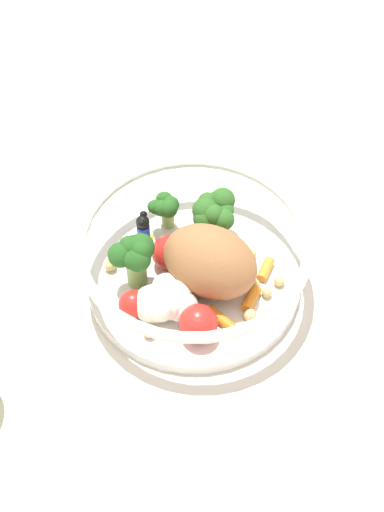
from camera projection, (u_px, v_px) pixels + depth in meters
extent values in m
plane|color=silver|center=(209.00, 271.00, 0.62)|extent=(2.40, 2.40, 0.00)
cylinder|color=white|center=(192.00, 276.00, 0.61)|extent=(0.19, 0.19, 0.01)
torus|color=white|center=(192.00, 239.00, 0.57)|extent=(0.20, 0.20, 0.01)
ellipsoid|color=#9E663D|center=(210.00, 262.00, 0.57)|extent=(0.09, 0.10, 0.06)
cylinder|color=#8EB766|center=(164.00, 220.00, 0.63)|extent=(0.01, 0.01, 0.02)
sphere|color=#23561E|center=(170.00, 204.00, 0.62)|extent=(0.01, 0.01, 0.01)
sphere|color=#23561E|center=(166.00, 199.00, 0.62)|extent=(0.02, 0.02, 0.02)
sphere|color=#23561E|center=(160.00, 201.00, 0.62)|extent=(0.01, 0.01, 0.01)
sphere|color=#23561E|center=(154.00, 207.00, 0.62)|extent=(0.01, 0.01, 0.01)
sphere|color=#23561E|center=(156.00, 207.00, 0.61)|extent=(0.01, 0.01, 0.01)
sphere|color=#23561E|center=(161.00, 208.00, 0.61)|extent=(0.02, 0.02, 0.02)
sphere|color=#23561E|center=(168.00, 209.00, 0.61)|extent=(0.02, 0.02, 0.02)
sphere|color=#23561E|center=(171.00, 204.00, 0.61)|extent=(0.02, 0.02, 0.02)
cylinder|color=#7FAD5B|center=(137.00, 272.00, 0.59)|extent=(0.02, 0.02, 0.03)
sphere|color=#23561E|center=(140.00, 248.00, 0.57)|extent=(0.02, 0.02, 0.02)
sphere|color=#23561E|center=(133.00, 245.00, 0.57)|extent=(0.02, 0.02, 0.02)
sphere|color=#23561E|center=(130.00, 247.00, 0.57)|extent=(0.02, 0.02, 0.02)
sphere|color=#23561E|center=(121.00, 255.00, 0.57)|extent=(0.02, 0.02, 0.02)
sphere|color=#23561E|center=(132.00, 259.00, 0.56)|extent=(0.02, 0.02, 0.02)
sphere|color=#23561E|center=(138.00, 259.00, 0.56)|extent=(0.02, 0.02, 0.02)
sphere|color=#23561E|center=(141.00, 251.00, 0.56)|extent=(0.02, 0.02, 0.02)
cylinder|color=#7FAD5B|center=(213.00, 229.00, 0.62)|extent=(0.01, 0.01, 0.02)
sphere|color=#2D6023|center=(223.00, 200.00, 0.61)|extent=(0.02, 0.02, 0.02)
sphere|color=#2D6023|center=(215.00, 201.00, 0.61)|extent=(0.02, 0.02, 0.02)
sphere|color=#2D6023|center=(207.00, 202.00, 0.60)|extent=(0.02, 0.02, 0.02)
sphere|color=#2D6023|center=(206.00, 210.00, 0.60)|extent=(0.02, 0.02, 0.02)
sphere|color=#2D6023|center=(205.00, 219.00, 0.60)|extent=(0.02, 0.02, 0.02)
sphere|color=#2D6023|center=(213.00, 215.00, 0.60)|extent=(0.02, 0.02, 0.02)
sphere|color=#2D6023|center=(223.00, 219.00, 0.60)|extent=(0.02, 0.02, 0.02)
sphere|color=#2D6023|center=(224.00, 211.00, 0.60)|extent=(0.02, 0.02, 0.02)
sphere|color=white|center=(177.00, 295.00, 0.57)|extent=(0.03, 0.03, 0.03)
sphere|color=white|center=(167.00, 288.00, 0.57)|extent=(0.03, 0.03, 0.03)
sphere|color=white|center=(165.00, 300.00, 0.57)|extent=(0.02, 0.02, 0.02)
sphere|color=white|center=(153.00, 304.00, 0.57)|extent=(0.03, 0.03, 0.03)
sphere|color=white|center=(161.00, 308.00, 0.56)|extent=(0.02, 0.02, 0.02)
sphere|color=white|center=(170.00, 305.00, 0.56)|extent=(0.03, 0.03, 0.03)
sphere|color=white|center=(182.00, 306.00, 0.57)|extent=(0.03, 0.03, 0.03)
cube|color=yellow|center=(144.00, 239.00, 0.63)|extent=(0.02, 0.02, 0.00)
cylinder|color=#1933B2|center=(144.00, 232.00, 0.62)|extent=(0.02, 0.02, 0.02)
sphere|color=black|center=(143.00, 222.00, 0.61)|extent=(0.01, 0.01, 0.01)
sphere|color=black|center=(143.00, 214.00, 0.61)|extent=(0.01, 0.01, 0.01)
sphere|color=black|center=(141.00, 223.00, 0.60)|extent=(0.01, 0.01, 0.01)
cylinder|color=orange|center=(266.00, 269.00, 0.60)|extent=(0.03, 0.02, 0.01)
cylinder|color=orange|center=(251.00, 299.00, 0.58)|extent=(0.03, 0.02, 0.01)
cylinder|color=orange|center=(222.00, 320.00, 0.57)|extent=(0.01, 0.03, 0.01)
sphere|color=red|center=(169.00, 252.00, 0.60)|extent=(0.03, 0.03, 0.03)
sphere|color=red|center=(133.00, 304.00, 0.57)|extent=(0.03, 0.03, 0.03)
sphere|color=red|center=(198.00, 323.00, 0.55)|extent=(0.03, 0.03, 0.03)
sphere|color=tan|center=(110.00, 265.00, 0.60)|extent=(0.01, 0.01, 0.01)
sphere|color=#D1B775|center=(279.00, 281.00, 0.59)|extent=(0.01, 0.01, 0.01)
sphere|color=tan|center=(267.00, 293.00, 0.59)|extent=(0.01, 0.01, 0.01)
sphere|color=#D1B775|center=(143.00, 223.00, 0.64)|extent=(0.01, 0.01, 0.01)
sphere|color=tan|center=(251.00, 254.00, 0.61)|extent=(0.01, 0.01, 0.01)
sphere|color=tan|center=(265.00, 316.00, 0.57)|extent=(0.01, 0.01, 0.01)
sphere|color=tan|center=(254.00, 285.00, 0.59)|extent=(0.01, 0.01, 0.01)
sphere|color=tan|center=(240.00, 249.00, 0.62)|extent=(0.01, 0.01, 0.01)
sphere|color=#D1B775|center=(250.00, 315.00, 0.57)|extent=(0.01, 0.01, 0.01)
sphere|color=#D1B775|center=(149.00, 331.00, 0.56)|extent=(0.01, 0.01, 0.01)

